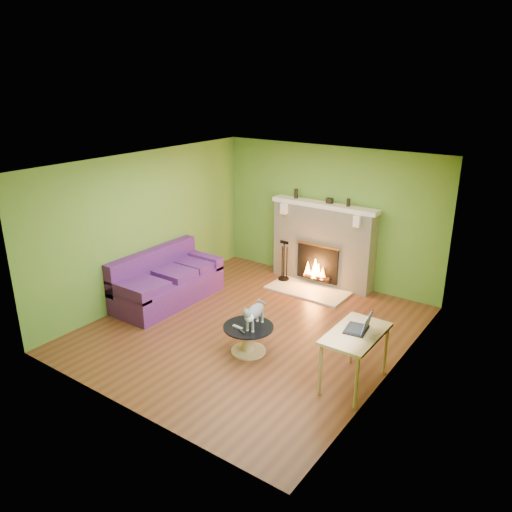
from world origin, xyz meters
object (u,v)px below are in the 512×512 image
(coffee_table, at_px, (248,337))
(sofa, at_px, (166,282))
(desk, at_px, (356,339))
(cat, at_px, (255,314))

(coffee_table, bearing_deg, sofa, 165.27)
(desk, height_order, cat, cat)
(desk, distance_m, cat, 1.50)
(sofa, distance_m, coffee_table, 2.31)
(sofa, height_order, desk, sofa)
(sofa, bearing_deg, coffee_table, -14.73)
(sofa, relative_size, cat, 3.13)
(coffee_table, xyz_separation_m, cat, (0.08, 0.05, 0.37))
(sofa, height_order, coffee_table, sofa)
(sofa, bearing_deg, desk, -6.71)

